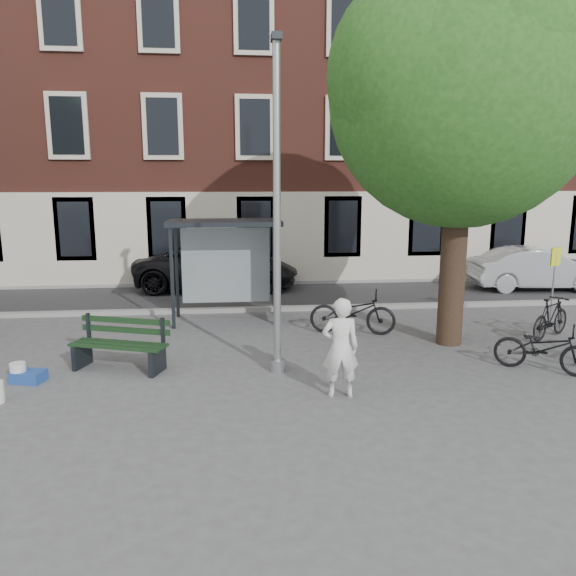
# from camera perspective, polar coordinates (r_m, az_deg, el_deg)

# --- Properties ---
(ground) EXTENTS (90.00, 90.00, 0.00)m
(ground) POSITION_cam_1_polar(r_m,az_deg,el_deg) (10.94, -1.07, -8.48)
(ground) COLOR #4C4C4F
(ground) RESTS_ON ground
(road) EXTENTS (40.00, 4.00, 0.01)m
(road) POSITION_cam_1_polar(r_m,az_deg,el_deg) (17.67, -2.92, -0.84)
(road) COLOR #28282B
(road) RESTS_ON ground
(curb_near) EXTENTS (40.00, 0.25, 0.12)m
(curb_near) POSITION_cam_1_polar(r_m,az_deg,el_deg) (15.71, -2.55, -2.15)
(curb_near) COLOR gray
(curb_near) RESTS_ON ground
(curb_far) EXTENTS (40.00, 0.25, 0.12)m
(curb_far) POSITION_cam_1_polar(r_m,az_deg,el_deg) (19.62, -3.21, 0.53)
(curb_far) COLOR gray
(curb_far) RESTS_ON ground
(building_row) EXTENTS (30.00, 8.00, 14.00)m
(building_row) POSITION_cam_1_polar(r_m,az_deg,el_deg) (23.52, -3.86, 19.26)
(building_row) COLOR brown
(building_row) RESTS_ON ground
(lamppost) EXTENTS (0.28, 0.35, 6.11)m
(lamppost) POSITION_cam_1_polar(r_m,az_deg,el_deg) (10.34, -1.13, 6.21)
(lamppost) COLOR #9EA0A3
(lamppost) RESTS_ON ground
(tree_right) EXTENTS (5.76, 5.60, 8.20)m
(tree_right) POSITION_cam_1_polar(r_m,az_deg,el_deg) (12.76, 17.66, 19.40)
(tree_right) COLOR black
(tree_right) RESTS_ON ground
(bus_shelter) EXTENTS (2.85, 1.45, 2.62)m
(bus_shelter) POSITION_cam_1_polar(r_m,az_deg,el_deg) (14.48, -4.83, 4.15)
(bus_shelter) COLOR #1E2328
(bus_shelter) RESTS_ON ground
(painter) EXTENTS (0.65, 0.44, 1.72)m
(painter) POSITION_cam_1_polar(r_m,az_deg,el_deg) (9.53, 5.35, -6.06)
(painter) COLOR silver
(painter) RESTS_ON ground
(bench) EXTENTS (1.97, 1.18, 0.97)m
(bench) POSITION_cam_1_polar(r_m,az_deg,el_deg) (11.42, -16.68, -5.75)
(bench) COLOR #1E2328
(bench) RESTS_ON ground
(bike_a) EXTENTS (2.15, 1.22, 1.07)m
(bike_a) POSITION_cam_1_polar(r_m,az_deg,el_deg) (13.45, 6.57, -2.42)
(bike_a) COLOR black
(bike_a) RESTS_ON ground
(bike_c) EXTENTS (1.84, 1.52, 0.95)m
(bike_c) POSITION_cam_1_polar(r_m,az_deg,el_deg) (11.85, 24.53, -5.56)
(bike_c) COLOR black
(bike_c) RESTS_ON ground
(bike_d) EXTENTS (1.60, 1.28, 0.97)m
(bike_d) POSITION_cam_1_polar(r_m,az_deg,el_deg) (14.37, 25.15, -2.74)
(bike_d) COLOR black
(bike_d) RESTS_ON ground
(car_dark) EXTENTS (5.52, 2.79, 1.50)m
(car_dark) POSITION_cam_1_polar(r_m,az_deg,el_deg) (18.90, -7.22, 2.16)
(car_dark) COLOR black
(car_dark) RESTS_ON ground
(car_silver) EXTENTS (4.39, 1.88, 1.41)m
(car_silver) POSITION_cam_1_polar(r_m,az_deg,el_deg) (20.36, 24.01, 1.80)
(car_silver) COLOR #A5A9AD
(car_silver) RESTS_ON ground
(blue_crate) EXTENTS (0.63, 0.53, 0.20)m
(blue_crate) POSITION_cam_1_polar(r_m,az_deg,el_deg) (11.43, -24.86, -8.15)
(blue_crate) COLOR #204494
(blue_crate) RESTS_ON ground
(bucket_c) EXTENTS (0.32, 0.32, 0.36)m
(bucket_c) POSITION_cam_1_polar(r_m,az_deg,el_deg) (11.47, -25.72, -7.73)
(bucket_c) COLOR silver
(bucket_c) RESTS_ON ground
(notice_sign) EXTENTS (0.33, 0.17, 2.02)m
(notice_sign) POSITION_cam_1_polar(r_m,az_deg,el_deg) (15.16, 25.46, 1.75)
(notice_sign) COLOR #9EA0A3
(notice_sign) RESTS_ON ground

